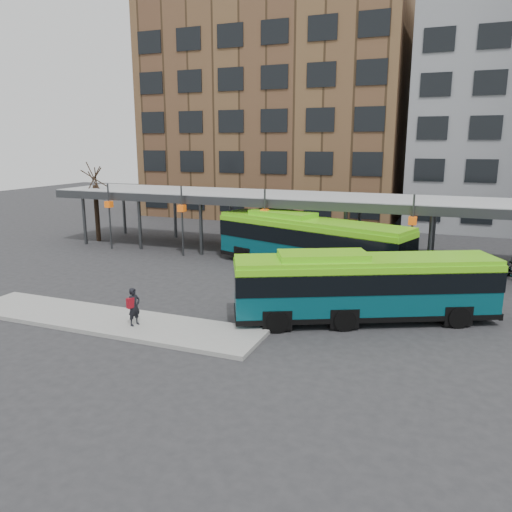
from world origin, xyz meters
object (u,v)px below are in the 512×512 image
at_px(tree, 97,210).
at_px(bus_rear, 309,241).
at_px(bus_front, 364,285).
at_px(pedestrian, 134,306).

height_order(tree, bus_rear, tree).
bearing_deg(bus_front, tree, 129.16).
distance_m(tree, bus_front, 25.15).
height_order(bus_front, pedestrian, bus_front).
xyz_separation_m(bus_front, pedestrian, (-8.70, -4.52, -0.63)).
bearing_deg(pedestrian, bus_front, -46.45).
height_order(bus_front, bus_rear, bus_rear).
xyz_separation_m(tree, pedestrian, (14.04, -15.23, -1.44)).
relative_size(tree, pedestrian, 3.48).
bearing_deg(bus_rear, bus_front, -40.34).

